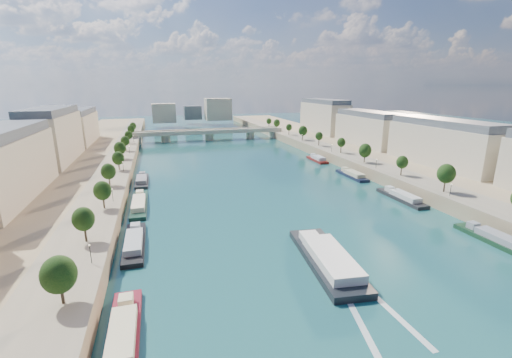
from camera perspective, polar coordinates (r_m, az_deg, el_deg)
ground at (r=149.75m, az=-0.94°, el=-0.14°), size 700.00×700.00×0.00m
quay_left at (r=148.24m, az=-28.90°, el=-1.26°), size 44.00×520.00×5.00m
quay_right at (r=181.27m, az=21.61°, el=2.32°), size 44.00×520.00×5.00m
pave_left at (r=144.87m, az=-23.26°, el=0.12°), size 14.00×520.00×0.10m
pave_right at (r=172.06m, az=17.72°, el=2.90°), size 14.00×520.00×0.10m
trees_left at (r=145.35m, az=-22.61°, el=2.44°), size 4.80×268.80×8.26m
trees_right at (r=178.23m, az=15.55°, el=5.25°), size 4.80×268.80×8.26m
lamps_left at (r=134.04m, az=-21.95°, el=0.31°), size 0.36×200.36×4.28m
lamps_right at (r=173.22m, az=15.64°, el=4.06°), size 0.36×200.36×4.28m
buildings_left at (r=160.21m, az=-33.19°, el=4.40°), size 16.00×226.00×23.20m
buildings_right at (r=196.26m, az=22.93°, el=7.26°), size 16.00×226.00×23.20m
skyline at (r=362.02m, az=-9.80°, el=11.11°), size 79.00×42.00×22.00m
bridge at (r=262.23m, az=-7.79°, el=7.56°), size 112.00×12.00×8.15m
tour_barge at (r=82.80m, az=11.76°, el=-12.90°), size 12.20×32.01×4.24m
wake at (r=71.51m, az=18.19°, el=-19.49°), size 10.73×26.02×0.04m
moored_barges_left at (r=108.19m, az=-19.23°, el=-6.77°), size 5.00×118.87×3.60m
moored_barges_right at (r=132.04m, az=24.02°, el=-3.28°), size 5.00×157.55×3.60m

